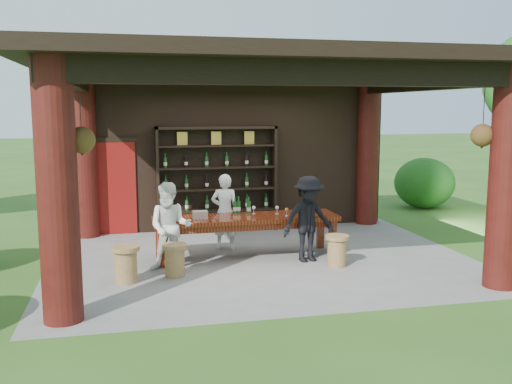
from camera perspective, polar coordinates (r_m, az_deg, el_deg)
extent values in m
plane|color=#2D5119|center=(10.33, 0.50, -6.64)|extent=(90.00, 90.00, 0.00)
cube|color=slate|center=(10.35, 0.50, -6.91)|extent=(7.40, 5.90, 0.10)
cube|color=black|center=(12.71, -2.36, 3.74)|extent=(7.00, 0.18, 3.30)
cube|color=maroon|center=(12.48, -14.08, 0.40)|extent=(0.95, 0.06, 2.00)
cylinder|color=#380C0A|center=(7.43, -19.24, -0.04)|extent=(0.50, 0.50, 3.30)
cylinder|color=#380C0A|center=(9.18, 23.74, 1.24)|extent=(0.50, 0.50, 3.30)
cylinder|color=#380C0A|center=(12.33, -16.76, 3.25)|extent=(0.50, 0.50, 3.30)
cylinder|color=#380C0A|center=(13.46, 11.13, 3.85)|extent=(0.50, 0.50, 3.30)
cube|color=black|center=(7.68, 4.76, 11.88)|extent=(6.70, 0.35, 0.35)
cube|color=black|center=(9.76, -18.12, 10.75)|extent=(0.30, 5.20, 0.30)
cube|color=black|center=(11.15, 16.75, 10.46)|extent=(0.30, 5.20, 0.30)
cube|color=black|center=(10.01, 0.52, 12.52)|extent=(7.50, 6.00, 0.20)
cylinder|color=black|center=(7.53, -17.14, 7.61)|extent=(0.01, 0.01, 0.75)
cone|color=black|center=(7.55, -16.99, 4.16)|extent=(0.32, 0.32, 0.18)
sphere|color=#1E5919|center=(7.54, -17.03, 4.99)|extent=(0.34, 0.34, 0.34)
cylinder|color=black|center=(9.11, 21.82, 7.46)|extent=(0.01, 0.01, 0.75)
cone|color=black|center=(9.12, 21.66, 4.60)|extent=(0.32, 0.32, 0.18)
sphere|color=#1E5919|center=(9.12, 21.70, 5.29)|extent=(0.34, 0.34, 0.34)
cube|color=#51110B|center=(10.29, -1.02, -2.65)|extent=(3.33, 0.87, 0.08)
cube|color=#51110B|center=(10.31, -1.02, -3.19)|extent=(3.13, 0.72, 0.12)
cube|color=#51110B|center=(9.84, -9.44, -5.50)|extent=(0.12, 0.12, 0.67)
cube|color=#51110B|center=(10.49, 7.65, -4.60)|extent=(0.12, 0.12, 0.67)
cube|color=#51110B|center=(10.48, -9.68, -4.66)|extent=(0.12, 0.12, 0.67)
cube|color=#51110B|center=(11.09, 6.45, -3.87)|extent=(0.12, 0.12, 0.67)
cylinder|color=olive|center=(9.29, -8.13, -6.96)|extent=(0.32, 0.32, 0.46)
cylinder|color=olive|center=(9.23, -8.16, -5.38)|extent=(0.40, 0.40, 0.06)
cylinder|color=olive|center=(9.88, 8.09, -6.01)|extent=(0.32, 0.32, 0.47)
cylinder|color=olive|center=(9.82, 8.12, -4.49)|extent=(0.41, 0.41, 0.06)
cylinder|color=olive|center=(9.11, -12.88, -7.27)|extent=(0.34, 0.34, 0.51)
cylinder|color=olive|center=(9.04, -12.94, -5.52)|extent=(0.44, 0.44, 0.07)
imported|color=silver|center=(10.90, -3.12, -1.96)|extent=(0.61, 0.50, 1.45)
imported|color=silver|center=(9.51, -8.56, -3.47)|extent=(0.82, 0.70, 1.48)
imported|color=black|center=(10.02, 5.25, -2.70)|extent=(1.06, 0.73, 1.51)
cube|color=#BF6672|center=(10.06, -5.62, -2.30)|extent=(0.26, 0.18, 0.14)
ellipsoid|color=#194C14|center=(16.04, 16.47, 0.51)|extent=(1.60, 1.60, 1.36)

